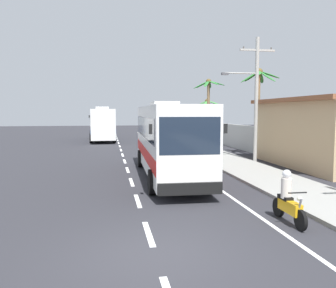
% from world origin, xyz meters
% --- Properties ---
extents(ground_plane, '(160.00, 160.00, 0.00)m').
position_xyz_m(ground_plane, '(0.00, 0.00, 0.00)').
color(ground_plane, '#28282D').
extents(sidewalk_kerb, '(3.20, 90.00, 0.14)m').
position_xyz_m(sidewalk_kerb, '(6.80, 10.00, 0.07)').
color(sidewalk_kerb, gray).
rests_on(sidewalk_kerb, ground).
extents(lane_markings, '(3.83, 71.00, 0.01)m').
position_xyz_m(lane_markings, '(2.23, 14.58, 0.00)').
color(lane_markings, white).
rests_on(lane_markings, ground).
extents(boundary_wall, '(0.24, 60.00, 2.20)m').
position_xyz_m(boundary_wall, '(10.60, 14.00, 1.10)').
color(boundary_wall, '#B2B2AD').
rests_on(boundary_wall, ground).
extents(coach_bus_foreground, '(3.04, 11.29, 3.91)m').
position_xyz_m(coach_bus_foreground, '(1.97, 9.77, 2.03)').
color(coach_bus_foreground, white).
rests_on(coach_bus_foreground, ground).
extents(coach_bus_far_lane, '(3.34, 10.65, 3.95)m').
position_xyz_m(coach_bus_far_lane, '(-1.82, 33.60, 2.05)').
color(coach_bus_far_lane, white).
rests_on(coach_bus_far_lane, ground).
extents(motorcycle_beside_bus, '(0.56, 1.96, 1.54)m').
position_xyz_m(motorcycle_beside_bus, '(3.81, 19.45, 0.63)').
color(motorcycle_beside_bus, black).
rests_on(motorcycle_beside_bus, ground).
extents(motorcycle_trailing, '(0.56, 1.96, 1.60)m').
position_xyz_m(motorcycle_trailing, '(4.28, 1.68, 0.65)').
color(motorcycle_trailing, black).
rests_on(motorcycle_trailing, ground).
extents(pedestrian_near_kerb, '(0.36, 0.36, 1.74)m').
position_xyz_m(pedestrian_near_kerb, '(5.84, 21.34, 1.05)').
color(pedestrian_near_kerb, navy).
rests_on(pedestrian_near_kerb, sidewalk_kerb).
extents(utility_pole_mid, '(3.57, 0.24, 8.16)m').
position_xyz_m(utility_pole_mid, '(8.41, 13.67, 4.40)').
color(utility_pole_mid, '#9E9E99').
rests_on(utility_pole_mid, ground).
extents(palm_nearest, '(3.02, 3.03, 6.62)m').
position_xyz_m(palm_nearest, '(10.09, 16.82, 4.92)').
color(palm_nearest, brown).
rests_on(palm_nearest, ground).
extents(palm_second, '(3.35, 3.28, 6.83)m').
position_xyz_m(palm_second, '(9.33, 27.58, 4.92)').
color(palm_second, brown).
rests_on(palm_second, ground).
extents(palm_third, '(4.05, 3.95, 4.98)m').
position_xyz_m(palm_third, '(10.88, 33.32, 3.64)').
color(palm_third, brown).
rests_on(palm_third, ground).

